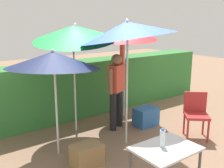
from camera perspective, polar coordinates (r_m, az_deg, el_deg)
ground_plane at (r=5.17m, az=2.01°, el=-12.59°), size 24.00×24.00×0.00m
hedge_row at (r=6.44m, az=-8.37°, el=-1.12°), size 8.00×0.70×1.32m
umbrella_rainbow at (r=4.65m, az=3.28°, el=11.40°), size 1.71×1.69×2.43m
umbrella_orange at (r=4.41m, az=-12.43°, el=5.04°), size 1.54×1.53×1.86m
umbrella_yellow at (r=6.12m, az=2.83°, el=10.75°), size 1.48×1.48×2.20m
umbrella_navy at (r=5.30m, az=-8.08°, el=10.78°), size 1.66×1.64×2.37m
person_vendor at (r=5.56m, az=0.94°, el=-0.40°), size 0.54×0.34×1.88m
chair_plastic at (r=5.51m, az=17.51°, el=-5.77°), size 0.62×0.62×0.89m
cooler_box at (r=5.96m, az=7.25°, el=-6.92°), size 0.51×0.35×0.40m
crate_cardboard at (r=4.41m, az=-5.38°, el=-14.90°), size 0.47×0.35×0.36m
folding_table at (r=3.55m, az=11.36°, el=-14.38°), size 0.80×0.60×0.71m
bottle_water at (r=3.48m, az=10.70°, el=-11.29°), size 0.07×0.07×0.24m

